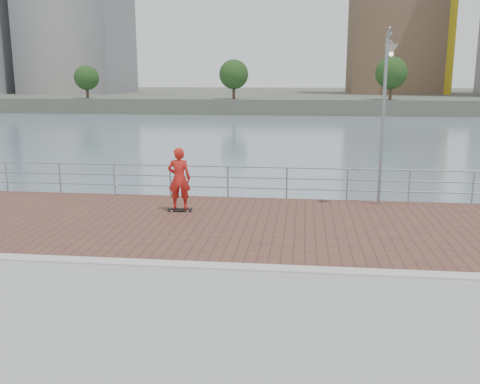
# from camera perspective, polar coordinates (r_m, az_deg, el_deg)

# --- Properties ---
(water) EXTENTS (400.00, 400.00, 0.00)m
(water) POSITION_cam_1_polar(r_m,az_deg,el_deg) (12.82, -1.11, -16.53)
(water) COLOR slate
(water) RESTS_ON ground
(brick_lane) EXTENTS (40.00, 6.80, 0.02)m
(brick_lane) POSITION_cam_1_polar(r_m,az_deg,el_deg) (15.38, 0.71, -3.44)
(brick_lane) COLOR brown
(brick_lane) RESTS_ON seawall
(curb) EXTENTS (40.00, 0.40, 0.06)m
(curb) POSITION_cam_1_polar(r_m,az_deg,el_deg) (11.98, -1.15, -7.98)
(curb) COLOR #B7B5AD
(curb) RESTS_ON seawall
(far_shore) EXTENTS (320.00, 95.00, 2.50)m
(far_shore) POSITION_cam_1_polar(r_m,az_deg,el_deg) (133.73, 6.24, 10.07)
(far_shore) COLOR #4C5142
(far_shore) RESTS_ON ground
(guardrail) EXTENTS (39.06, 0.06, 1.13)m
(guardrail) POSITION_cam_1_polar(r_m,az_deg,el_deg) (18.52, 1.84, 1.42)
(guardrail) COLOR #8C9EA8
(guardrail) RESTS_ON brick_lane
(street_lamp) EXTENTS (0.39, 1.14, 5.38)m
(street_lamp) POSITION_cam_1_polar(r_m,az_deg,el_deg) (17.42, 15.38, 10.68)
(street_lamp) COLOR gray
(street_lamp) RESTS_ON brick_lane
(skateboard) EXTENTS (0.79, 0.27, 0.09)m
(skateboard) POSITION_cam_1_polar(r_m,az_deg,el_deg) (16.85, -6.42, -1.84)
(skateboard) COLOR black
(skateboard) RESTS_ON brick_lane
(skateboarder) EXTENTS (0.75, 0.53, 1.94)m
(skateboarder) POSITION_cam_1_polar(r_m,az_deg,el_deg) (16.64, -6.50, 1.45)
(skateboarder) COLOR red
(skateboarder) RESTS_ON skateboard
(shoreline_trees) EXTENTS (144.94, 5.19, 6.92)m
(shoreline_trees) POSITION_cam_1_polar(r_m,az_deg,el_deg) (88.79, 14.16, 12.10)
(shoreline_trees) COLOR #473323
(shoreline_trees) RESTS_ON far_shore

